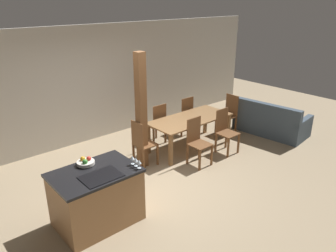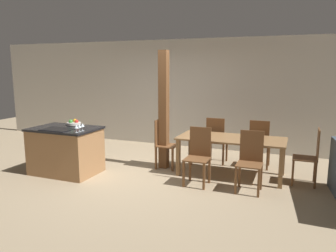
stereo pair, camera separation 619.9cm
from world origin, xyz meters
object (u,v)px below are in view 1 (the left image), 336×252
at_px(dining_chair_near_right, 225,130).
at_px(dining_chair_far_right, 184,115).
at_px(wine_glass_near, 139,162).
at_px(dining_chair_head_end, 142,143).
at_px(wine_glass_middle, 136,160).
at_px(dining_table, 190,122).
at_px(kitchen_island, 97,197).
at_px(couch, 270,123).
at_px(wine_glass_far, 132,158).
at_px(fruit_bowl, 86,162).
at_px(dining_chair_foot_end, 228,114).
at_px(dining_chair_near_left, 197,141).
at_px(timber_post, 141,112).
at_px(dining_chair_far_left, 157,123).

bearing_deg(dining_chair_near_right, dining_chair_far_right, 90.00).
xyz_separation_m(wine_glass_near, dining_chair_head_end, (1.06, 1.38, -0.48)).
height_order(wine_glass_middle, dining_table, wine_glass_middle).
distance_m(dining_table, dining_chair_near_right, 0.80).
distance_m(kitchen_island, couch, 5.12).
distance_m(wine_glass_far, dining_chair_near_right, 2.94).
height_order(kitchen_island, wine_glass_far, wine_glass_far).
bearing_deg(fruit_bowl, wine_glass_near, -49.36).
relative_size(dining_table, dining_chair_foot_end, 1.98).
bearing_deg(dining_chair_near_right, dining_chair_head_end, 159.79).
xyz_separation_m(dining_chair_near_left, dining_chair_head_end, (-0.91, 0.66, 0.00)).
height_order(wine_glass_far, dining_chair_near_left, wine_glass_far).
xyz_separation_m(fruit_bowl, wine_glass_far, (0.54, -0.46, 0.06)).
xyz_separation_m(dining_table, timber_post, (-1.35, -0.00, 0.54)).
xyz_separation_m(dining_chair_far_left, dining_chair_far_right, (0.88, 0.00, 0.00)).
height_order(wine_glass_far, dining_chair_far_right, wine_glass_far).
distance_m(kitchen_island, dining_table, 3.14).
distance_m(wine_glass_middle, couch, 4.65).
bearing_deg(dining_chair_head_end, dining_chair_foot_end, -90.00).
distance_m(dining_table, dining_chair_far_right, 0.80).
bearing_deg(dining_table, dining_chair_near_right, -56.38).
bearing_deg(wine_glass_middle, dining_table, 28.17).
bearing_deg(dining_chair_head_end, wine_glass_near, 142.43).
relative_size(dining_chair_far_right, dining_chair_foot_end, 1.00).
bearing_deg(dining_chair_far_right, dining_chair_foot_end, 144.21).
bearing_deg(wine_glass_near, dining_chair_foot_end, 20.08).
distance_m(wine_glass_near, dining_table, 2.80).
distance_m(fruit_bowl, wine_glass_far, 0.71).
height_order(wine_glass_near, dining_chair_head_end, wine_glass_near).
distance_m(wine_glass_near, dining_chair_far_right, 3.54).
bearing_deg(couch, fruit_bowl, 83.72).
xyz_separation_m(wine_glass_middle, dining_chair_foot_end, (3.77, 1.29, -0.48)).
xyz_separation_m(kitchen_island, dining_chair_foot_end, (4.31, 1.02, 0.07)).
relative_size(dining_table, dining_chair_near_left, 1.98).
relative_size(dining_table, dining_chair_far_right, 1.98).
bearing_deg(wine_glass_middle, timber_post, 50.58).
relative_size(wine_glass_middle, dining_chair_foot_end, 0.14).
xyz_separation_m(dining_chair_near_right, dining_chair_head_end, (-1.79, 0.66, 0.00)).
height_order(dining_chair_near_left, dining_chair_far_left, same).
xyz_separation_m(dining_chair_far_right, dining_chair_head_end, (-1.79, -0.66, 0.00)).
bearing_deg(dining_chair_near_right, wine_glass_near, -165.88).
height_order(dining_chair_far_left, dining_chair_head_end, same).
bearing_deg(wine_glass_middle, wine_glass_far, 90.00).
bearing_deg(dining_chair_head_end, wine_glass_far, 138.72).
xyz_separation_m(dining_table, dining_chair_near_right, (0.44, -0.66, -0.12)).
xyz_separation_m(fruit_bowl, dining_chair_near_right, (3.39, 0.09, -0.42)).
relative_size(wine_glass_middle, timber_post, 0.06).
bearing_deg(dining_chair_far_left, dining_chair_head_end, 35.79).
height_order(wine_glass_near, dining_chair_near_left, wine_glass_near).
relative_size(wine_glass_near, dining_table, 0.07).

